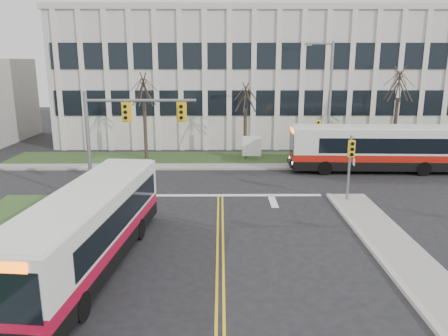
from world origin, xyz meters
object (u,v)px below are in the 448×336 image
newspaper_box_blue (42,245)px  bus_cross (376,149)px  streetlight (328,97)px  directory_sign (252,146)px  bus_main (89,230)px

newspaper_box_blue → bus_cross: bearing=25.0°
streetlight → directory_sign: (-5.53, 1.30, -4.02)m
bus_main → bus_cross: bus_cross is taller
bus_main → newspaper_box_blue: bearing=162.4°
directory_sign → bus_main: bus_main is taller
bus_cross → newspaper_box_blue: bearing=-50.5°
streetlight → newspaper_box_blue: size_ratio=9.68×
streetlight → newspaper_box_blue: streetlight is taller
bus_main → bus_cross: 22.05m
streetlight → directory_sign: bearing=166.8°
directory_sign → bus_main: (-7.50, -18.49, 0.33)m
bus_cross → newspaper_box_blue: size_ratio=12.68×
directory_sign → newspaper_box_blue: bearing=-119.2°
bus_cross → directory_sign: bearing=-109.8°
streetlight → directory_sign: size_ratio=4.60×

